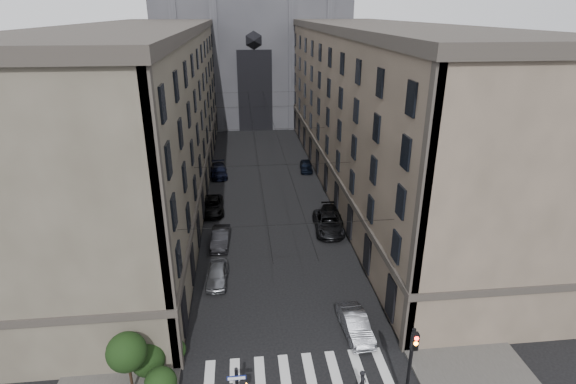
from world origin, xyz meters
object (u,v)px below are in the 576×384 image
object	(u,v)px
car_left_midfar	(212,206)
car_left_far	(219,171)
traffic_light_right	(411,360)
car_right_midnear	(328,223)
car_left_midnear	(221,238)
pedestrian	(362,383)
car_right_far	(306,166)
car_left_near	(217,274)
car_right_near	(355,324)
gothic_tower	(251,24)
car_right_midfar	(332,215)

from	to	relation	value
car_left_midfar	car_left_far	world-z (taller)	car_left_far
traffic_light_right	car_right_midnear	world-z (taller)	traffic_light_right
car_left_midnear	pedestrian	distance (m)	20.35
car_left_far	car_right_far	xyz separation A→B (m)	(11.69, 0.76, -0.05)
car_left_near	pedestrian	distance (m)	15.07
car_right_near	pedestrian	xyz separation A→B (m)	(-0.88, -5.15, 0.12)
car_left_midnear	car_left_midfar	xyz separation A→B (m)	(-1.14, 7.55, -0.01)
car_left_far	car_right_near	world-z (taller)	car_left_far
car_right_far	traffic_light_right	bearing A→B (deg)	-85.46
car_right_far	pedestrian	world-z (taller)	pedestrian
gothic_tower	car_right_midnear	distance (m)	54.64
gothic_tower	car_right_midfar	distance (m)	52.83
car_left_far	pedestrian	xyz separation A→B (m)	(9.30, -37.40, 0.11)
pedestrian	car_left_near	bearing A→B (deg)	51.17
gothic_tower	car_left_midnear	size ratio (longest dim) A/B	12.90
car_left_near	car_right_far	xyz separation A→B (m)	(10.95, 25.76, -0.02)
car_left_midnear	car_right_midfar	bearing A→B (deg)	21.94
car_left_midnear	car_left_midfar	bearing A→B (deg)	101.52
car_left_near	car_left_midnear	bearing A→B (deg)	91.95
car_left_far	car_right_midfar	world-z (taller)	car_left_far
traffic_light_right	car_right_midnear	distance (m)	21.54
car_right_midnear	car_left_far	bearing A→B (deg)	126.99
car_right_near	car_right_far	world-z (taller)	car_right_near
car_left_near	car_left_far	size ratio (longest dim) A/B	0.82
car_left_far	car_left_near	bearing A→B (deg)	-92.95
traffic_light_right	car_right_midfar	world-z (taller)	traffic_light_right
gothic_tower	car_right_near	world-z (taller)	gothic_tower
car_left_midfar	car_left_far	size ratio (longest dim) A/B	1.04
traffic_light_right	car_left_midnear	world-z (taller)	traffic_light_right
car_right_midfar	pedestrian	size ratio (longest dim) A/B	2.68
gothic_tower	car_left_midfar	bearing A→B (deg)	-97.69
car_left_far	pedestrian	world-z (taller)	pedestrian
gothic_tower	car_right_midnear	xyz separation A→B (m)	(5.43, -51.65, -16.99)
gothic_tower	car_left_near	xyz separation A→B (m)	(-5.13, -59.56, -17.09)
car_left_near	pedestrian	world-z (taller)	pedestrian
car_left_near	car_right_far	bearing A→B (deg)	69.61
pedestrian	traffic_light_right	bearing A→B (deg)	-99.92
traffic_light_right	car_left_midfar	distance (m)	29.70
car_right_midnear	car_left_near	bearing A→B (deg)	-139.65
gothic_tower	car_left_midfar	world-z (taller)	gothic_tower
car_left_near	car_left_far	world-z (taller)	car_left_far
traffic_light_right	car_right_far	xyz separation A→B (m)	(0.21, 39.24, -2.60)
traffic_light_right	car_left_near	size ratio (longest dim) A/B	1.25
gothic_tower	car_left_midfar	distance (m)	49.37
gothic_tower	car_right_far	size ratio (longest dim) A/B	14.36
car_right_midfar	car_left_near	bearing A→B (deg)	-137.84
car_right_midnear	car_right_far	distance (m)	17.85
traffic_light_right	car_left_far	xyz separation A→B (m)	(-11.47, 38.48, -2.55)
gothic_tower	traffic_light_right	bearing A→B (deg)	-85.62
car_left_midnear	car_left_far	world-z (taller)	car_left_midnear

